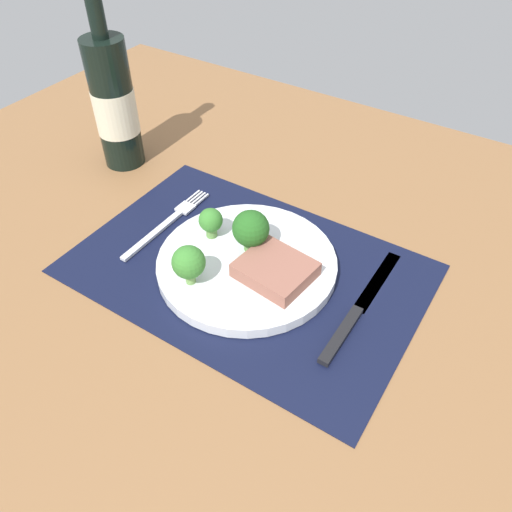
# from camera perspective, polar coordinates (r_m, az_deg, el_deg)

# --- Properties ---
(ground_plane) EXTENTS (1.40, 1.10, 0.03)m
(ground_plane) POSITION_cam_1_polar(r_m,az_deg,el_deg) (0.73, -1.00, -2.31)
(ground_plane) COLOR brown
(placemat) EXTENTS (0.48, 0.32, 0.00)m
(placemat) POSITION_cam_1_polar(r_m,az_deg,el_deg) (0.72, -1.02, -1.38)
(placemat) COLOR black
(placemat) RESTS_ON ground_plane
(plate) EXTENTS (0.25, 0.25, 0.02)m
(plate) POSITION_cam_1_polar(r_m,az_deg,el_deg) (0.71, -1.03, -0.84)
(plate) COLOR silver
(plate) RESTS_ON placemat
(steak) EXTENTS (0.10, 0.09, 0.02)m
(steak) POSITION_cam_1_polar(r_m,az_deg,el_deg) (0.68, 2.19, -1.54)
(steak) COLOR #8C5647
(steak) RESTS_ON plate
(broccoli_near_fork) EXTENTS (0.04, 0.04, 0.06)m
(broccoli_near_fork) POSITION_cam_1_polar(r_m,az_deg,el_deg) (0.66, -7.56, -0.75)
(broccoli_near_fork) COLOR #6B994C
(broccoli_near_fork) RESTS_ON plate
(broccoli_back_left) EXTENTS (0.03, 0.03, 0.05)m
(broccoli_back_left) POSITION_cam_1_polar(r_m,az_deg,el_deg) (0.73, -5.10, 3.93)
(broccoli_back_left) COLOR #5B8942
(broccoli_back_left) RESTS_ON plate
(broccoli_front_edge) EXTENTS (0.05, 0.05, 0.06)m
(broccoli_front_edge) POSITION_cam_1_polar(r_m,az_deg,el_deg) (0.70, -0.59, 3.03)
(broccoli_front_edge) COLOR #5B8942
(broccoli_front_edge) RESTS_ON plate
(fork) EXTENTS (0.02, 0.19, 0.01)m
(fork) POSITION_cam_1_polar(r_m,az_deg,el_deg) (0.80, -9.88, 3.71)
(fork) COLOR silver
(fork) RESTS_ON placemat
(knife) EXTENTS (0.02, 0.23, 0.01)m
(knife) POSITION_cam_1_polar(r_m,az_deg,el_deg) (0.67, 11.17, -6.18)
(knife) COLOR black
(knife) RESTS_ON placemat
(wine_bottle) EXTENTS (0.07, 0.07, 0.32)m
(wine_bottle) POSITION_cam_1_polar(r_m,az_deg,el_deg) (0.91, -15.64, 16.24)
(wine_bottle) COLOR black
(wine_bottle) RESTS_ON ground_plane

